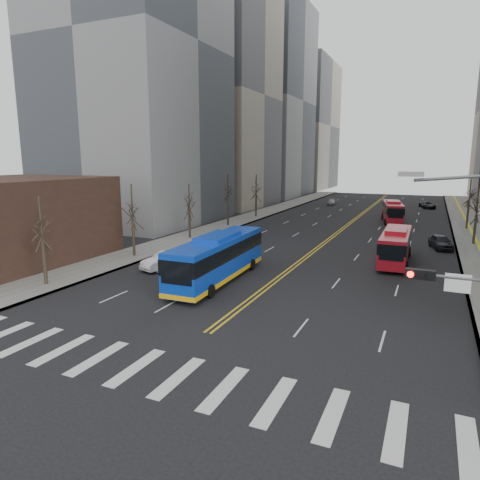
% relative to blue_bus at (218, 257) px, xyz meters
% --- Properties ---
extents(ground, '(220.00, 220.00, 0.00)m').
position_rel_blue_bus_xyz_m(ground, '(4.31, -14.84, -2.01)').
color(ground, black).
extents(sidewalk_left, '(5.00, 130.00, 0.15)m').
position_rel_blue_bus_xyz_m(sidewalk_left, '(-12.19, 30.16, -1.93)').
color(sidewalk_left, gray).
rests_on(sidewalk_left, ground).
extents(crosswalk, '(26.70, 4.00, 0.01)m').
position_rel_blue_bus_xyz_m(crosswalk, '(4.31, -14.84, -2.00)').
color(crosswalk, silver).
rests_on(crosswalk, ground).
extents(centerline, '(0.55, 100.00, 0.01)m').
position_rel_blue_bus_xyz_m(centerline, '(4.31, 40.16, -2.00)').
color(centerline, gold).
rests_on(centerline, ground).
extents(office_towers, '(83.00, 134.00, 58.00)m').
position_rel_blue_bus_xyz_m(office_towers, '(4.44, 53.67, 21.92)').
color(office_towers, gray).
rests_on(office_towers, ground).
extents(storefront, '(14.00, 18.00, 8.00)m').
position_rel_blue_bus_xyz_m(storefront, '(-21.69, -2.87, 2.00)').
color(storefront, '#2F1F17').
rests_on(storefront, ground).
extents(street_trees, '(35.20, 47.20, 7.60)m').
position_rel_blue_bus_xyz_m(street_trees, '(-2.87, 19.71, 2.86)').
color(street_trees, black).
rests_on(street_trees, ground).
extents(blue_bus, '(3.38, 13.35, 3.83)m').
position_rel_blue_bus_xyz_m(blue_bus, '(0.00, 0.00, 0.00)').
color(blue_bus, '#0D3CC5').
rests_on(blue_bus, ground).
extents(red_bus_near, '(2.73, 10.35, 3.30)m').
position_rel_blue_bus_xyz_m(red_bus_near, '(12.69, 12.38, -0.17)').
color(red_bus_near, '#AB121F').
rests_on(red_bus_near, ground).
extents(red_bus_far, '(4.18, 10.89, 3.39)m').
position_rel_blue_bus_xyz_m(red_bus_far, '(10.10, 40.08, -0.12)').
color(red_bus_far, '#AB121F').
rests_on(red_bus_far, ground).
extents(car_white, '(3.21, 5.08, 1.58)m').
position_rel_blue_bus_xyz_m(car_white, '(-6.01, 1.47, -1.22)').
color(car_white, white).
rests_on(car_white, ground).
extents(car_dark_mid, '(2.94, 4.91, 1.56)m').
position_rel_blue_bus_xyz_m(car_dark_mid, '(16.81, 21.17, -1.23)').
color(car_dark_mid, black).
rests_on(car_dark_mid, ground).
extents(car_silver, '(2.20, 4.29, 1.19)m').
position_rel_blue_bus_xyz_m(car_silver, '(-4.04, 61.36, -1.41)').
color(car_silver, gray).
rests_on(car_silver, ground).
extents(car_dark_far, '(3.55, 5.22, 1.33)m').
position_rel_blue_bus_xyz_m(car_dark_far, '(14.88, 62.80, -1.35)').
color(car_dark_far, black).
rests_on(car_dark_far, ground).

